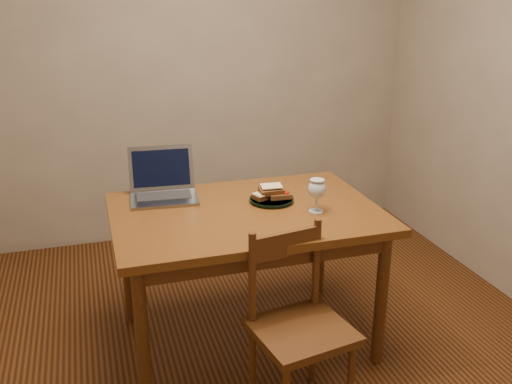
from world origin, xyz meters
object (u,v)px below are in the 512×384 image
object	(u,v)px
table	(246,226)
laptop	(163,184)
chair	(299,318)
plate	(272,200)
milk_glass	(317,196)

from	to	relation	value
table	laptop	distance (m)	0.50
table	chair	distance (m)	0.60
laptop	plate	bearing A→B (deg)	-21.42
table	plate	world-z (taller)	plate
laptop	chair	bearing A→B (deg)	-59.54
plate	laptop	world-z (taller)	laptop
table	milk_glass	distance (m)	0.38
plate	milk_glass	world-z (taller)	milk_glass
laptop	milk_glass	bearing A→B (deg)	-28.76
plate	laptop	distance (m)	0.57
table	chair	size ratio (longest dim) A/B	2.89
milk_glass	laptop	xyz separation A→B (m)	(-0.68, 0.44, -0.02)
plate	milk_glass	xyz separation A→B (m)	(0.16, -0.19, 0.07)
milk_glass	laptop	world-z (taller)	laptop
table	milk_glass	size ratio (longest dim) A/B	7.74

